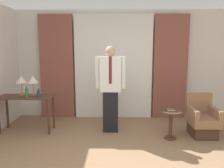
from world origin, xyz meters
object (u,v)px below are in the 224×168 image
armchair (202,120)px  side_table (171,120)px  table_lamp_right (33,81)px  book (170,110)px  desk (26,102)px  bottle_by_lamp (39,93)px  person (110,86)px  bottle_near_edge (27,93)px  table_lamp_left (21,81)px

armchair → side_table: (-0.68, -0.20, 0.07)m
table_lamp_right → side_table: 2.95m
armchair → book: (-0.70, -0.20, 0.27)m
desk → bottle_by_lamp: 0.37m
table_lamp_right → person: (1.65, -0.11, -0.09)m
bottle_near_edge → table_lamp_left: bearing=128.3°
table_lamp_left → table_lamp_right: bearing=0.0°
armchair → book: armchair is taller
bottle_by_lamp → person: size_ratio=0.10×
bottle_near_edge → book: 2.86m
table_lamp_right → bottle_near_edge: 0.35m
bottle_near_edge → book: bearing=-4.2°
bottle_by_lamp → person: bearing=3.2°
table_lamp_left → book: size_ratio=2.02×
bottle_near_edge → book: bottle_near_edge is taller
desk → armchair: armchair is taller
table_lamp_left → bottle_by_lamp: 0.52m
book → table_lamp_right: bearing=170.3°
person → side_table: size_ratio=3.19×
armchair → side_table: armchair is taller
person → table_lamp_left: bearing=176.8°
bottle_near_edge → person: (1.68, 0.17, 0.12)m
desk → bottle_by_lamp: bottle_by_lamp is taller
table_lamp_right → bottle_by_lamp: 0.35m
bottle_near_edge → bottle_by_lamp: (0.21, 0.09, -0.03)m
person → side_table: person is taller
side_table → desk: bearing=172.9°
bottle_by_lamp → side_table: size_ratio=0.32×
desk → table_lamp_left: (-0.12, 0.11, 0.44)m
desk → table_lamp_left: bearing=139.0°
table_lamp_right → desk: bearing=-139.0°
table_lamp_right → armchair: size_ratio=0.50×
table_lamp_left → person: person is taller
bottle_by_lamp → person: person is taller
desk → side_table: bearing=-7.1°
bottle_by_lamp → armchair: (3.33, -0.09, -0.52)m
person → armchair: (1.85, -0.17, -0.67)m
bottle_near_edge → side_table: bottle_near_edge is taller
bottle_by_lamp → side_table: bottle_by_lamp is taller
table_lamp_left → side_table: 3.19m
table_lamp_right → person: bearing=-3.7°
table_lamp_right → bottle_by_lamp: bearing=-47.4°
table_lamp_left → side_table: size_ratio=0.74×
table_lamp_right → book: (2.81, -0.48, -0.50)m
person → table_lamp_right: bearing=176.3°
bottle_by_lamp → bottle_near_edge: bearing=-157.1°
bottle_near_edge → side_table: size_ratio=0.42×
table_lamp_right → book: bearing=-9.7°
bottle_near_edge → desk: bearing=119.1°
table_lamp_right → armchair: (3.50, -0.28, -0.76)m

